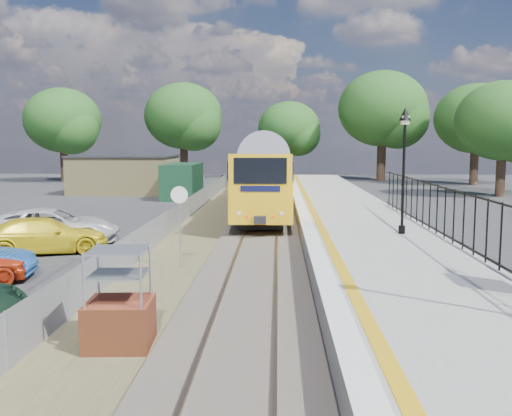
# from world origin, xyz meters

# --- Properties ---
(ground) EXTENTS (120.00, 120.00, 0.00)m
(ground) POSITION_xyz_m (0.00, 0.00, 0.00)
(ground) COLOR #2D2D30
(ground) RESTS_ON ground
(track_bed) EXTENTS (5.90, 80.00, 0.29)m
(track_bed) POSITION_xyz_m (-0.47, 9.67, 0.09)
(track_bed) COLOR #473F38
(track_bed) RESTS_ON ground
(platform) EXTENTS (5.00, 70.00, 0.90)m
(platform) POSITION_xyz_m (4.20, 8.00, 0.45)
(platform) COLOR gray
(platform) RESTS_ON ground
(platform_edge) EXTENTS (0.90, 70.00, 0.01)m
(platform_edge) POSITION_xyz_m (2.14, 8.00, 0.90)
(platform_edge) COLOR silver
(platform_edge) RESTS_ON platform
(victorian_lamp_north) EXTENTS (0.44, 0.44, 4.60)m
(victorian_lamp_north) POSITION_xyz_m (5.30, 6.00, 4.30)
(victorian_lamp_north) COLOR black
(victorian_lamp_north) RESTS_ON platform
(palisade_fence) EXTENTS (0.12, 26.00, 2.00)m
(palisade_fence) POSITION_xyz_m (6.55, 2.24, 1.84)
(palisade_fence) COLOR black
(palisade_fence) RESTS_ON platform
(wire_fence) EXTENTS (0.06, 52.00, 1.20)m
(wire_fence) POSITION_xyz_m (-4.20, 12.00, 0.60)
(wire_fence) COLOR #999EA3
(wire_fence) RESTS_ON ground
(outbuilding) EXTENTS (10.80, 10.10, 3.12)m
(outbuilding) POSITION_xyz_m (-10.91, 31.21, 1.52)
(outbuilding) COLOR tan
(outbuilding) RESTS_ON ground
(tree_line) EXTENTS (56.80, 43.80, 11.88)m
(tree_line) POSITION_xyz_m (1.40, 42.00, 6.61)
(tree_line) COLOR #332319
(tree_line) RESTS_ON ground
(train) EXTENTS (2.82, 40.83, 3.51)m
(train) POSITION_xyz_m (0.00, 29.55, 2.34)
(train) COLOR gold
(train) RESTS_ON ground
(brick_plinth) EXTENTS (1.39, 1.39, 2.12)m
(brick_plinth) POSITION_xyz_m (-2.50, -3.59, 1.02)
(brick_plinth) COLOR #984726
(brick_plinth) RESTS_ON ground
(speed_sign) EXTENTS (0.56, 0.11, 2.80)m
(speed_sign) POSITION_xyz_m (-2.50, 3.72, 1.90)
(speed_sign) COLOR #999EA3
(speed_sign) RESTS_ON ground
(car_yellow) EXTENTS (5.08, 3.42, 1.37)m
(car_yellow) POSITION_xyz_m (-8.18, 6.33, 0.68)
(car_yellow) COLOR yellow
(car_yellow) RESTS_ON ground
(car_white) EXTENTS (5.95, 3.70, 1.54)m
(car_white) POSITION_xyz_m (-8.59, 7.97, 0.77)
(car_white) COLOR silver
(car_white) RESTS_ON ground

